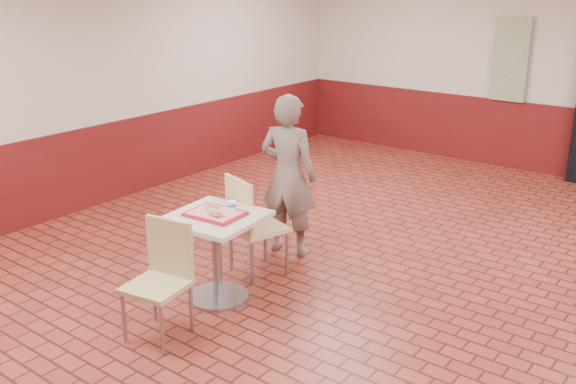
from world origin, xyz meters
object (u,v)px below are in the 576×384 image
Objects in this scene: main_table at (216,243)px; customer at (288,176)px; ring_donut at (212,206)px; long_john_donut at (215,213)px; serving_tray at (215,214)px; paper_cup at (232,206)px; chair_main_back at (251,221)px; chair_main_front at (162,273)px.

customer reaches higher than main_table.
long_john_donut is at bearing -38.06° from ring_donut.
customer reaches higher than serving_tray.
paper_cup reaches higher than main_table.
ring_donut is 1.28× the size of paper_cup.
main_table is 0.36m from paper_cup.
serving_tray is 5.38× the size of paper_cup.
serving_tray is 0.16m from paper_cup.
long_john_donut is 0.19m from paper_cup.
paper_cup is at bearing 55.23° from serving_tray.
chair_main_back is 9.02× the size of ring_donut.
long_john_donut is at bearing -48.87° from serving_tray.
chair_main_back is at bearing 82.14° from customer.
chair_main_front is at bearing 114.31° from chair_main_back.
chair_main_back is 0.60m from serving_tray.
paper_cup is (0.16, -0.42, 0.31)m from chair_main_back.
chair_main_front is at bearing -91.31° from paper_cup.
paper_cup reaches higher than long_john_donut.
main_table is 0.32m from ring_donut.
long_john_donut is at bearing -48.87° from main_table.
chair_main_front is 11.00× the size of paper_cup.
chair_main_front is 1.24m from chair_main_back.
customer is (-0.06, 0.65, 0.28)m from chair_main_back.
main_table is at bearing 115.62° from chair_main_back.
customer is 1.20m from serving_tray.
chair_main_front is at bearing -78.00° from ring_donut.
chair_main_front is 0.81m from ring_donut.
paper_cup is at bearing 81.17° from long_john_donut.
serving_tray is at bearing 83.51° from customer.
customer reaches higher than chair_main_front.
main_table is at bearing -124.77° from paper_cup.
main_table is 0.55m from chair_main_back.
chair_main_front reaches higher than ring_donut.
chair_main_back is 0.55m from paper_cup.
customer reaches higher than chair_main_back.
main_table is 0.69m from chair_main_front.
chair_main_front is 5.50× the size of long_john_donut.
serving_tray is (0.13, -1.19, -0.02)m from customer.
main_table is at bearing 83.51° from customer.
paper_cup is (0.02, 0.81, 0.34)m from chair_main_front.
customer reaches higher than long_john_donut.
main_table is 1.72× the size of serving_tray.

